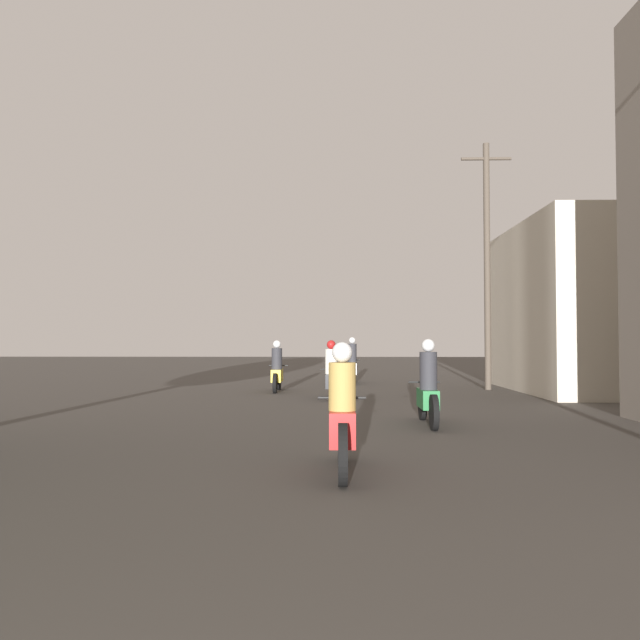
{
  "coord_description": "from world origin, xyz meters",
  "views": [
    {
      "loc": [
        0.31,
        -0.1,
        1.56
      ],
      "look_at": [
        -0.16,
        17.89,
        2.16
      ],
      "focal_mm": 35.0,
      "sensor_mm": 36.0,
      "label": 1
    }
  ],
  "objects_px": {
    "motorcycle_black": "(331,375)",
    "building_right_far": "(598,308)",
    "motorcycle_yellow": "(277,371)",
    "utility_pole_far": "(487,261)",
    "motorcycle_green": "(428,391)",
    "motorcycle_white": "(352,365)",
    "motorcycle_red": "(342,420)"
  },
  "relations": [
    {
      "from": "motorcycle_yellow",
      "to": "motorcycle_white",
      "type": "xyz_separation_m",
      "value": [
        2.4,
        3.73,
        0.05
      ]
    },
    {
      "from": "motorcycle_black",
      "to": "building_right_far",
      "type": "distance_m",
      "value": 8.98
    },
    {
      "from": "motorcycle_green",
      "to": "utility_pole_far",
      "type": "height_order",
      "value": "utility_pole_far"
    },
    {
      "from": "motorcycle_green",
      "to": "building_right_far",
      "type": "relative_size",
      "value": 0.28
    },
    {
      "from": "motorcycle_green",
      "to": "motorcycle_yellow",
      "type": "bearing_deg",
      "value": 120.95
    },
    {
      "from": "motorcycle_green",
      "to": "motorcycle_red",
      "type": "bearing_deg",
      "value": -105.29
    },
    {
      "from": "motorcycle_red",
      "to": "utility_pole_far",
      "type": "distance_m",
      "value": 13.94
    },
    {
      "from": "motorcycle_black",
      "to": "motorcycle_white",
      "type": "xyz_separation_m",
      "value": [
        0.72,
        6.01,
        0.05
      ]
    },
    {
      "from": "motorcycle_red",
      "to": "motorcycle_green",
      "type": "height_order",
      "value": "motorcycle_green"
    },
    {
      "from": "motorcycle_yellow",
      "to": "motorcycle_green",
      "type": "bearing_deg",
      "value": -64.43
    },
    {
      "from": "motorcycle_green",
      "to": "motorcycle_yellow",
      "type": "distance_m",
      "value": 8.26
    },
    {
      "from": "motorcycle_green",
      "to": "motorcycle_black",
      "type": "distance_m",
      "value": 5.52
    },
    {
      "from": "utility_pole_far",
      "to": "motorcycle_green",
      "type": "bearing_deg",
      "value": -110.48
    },
    {
      "from": "motorcycle_yellow",
      "to": "motorcycle_white",
      "type": "height_order",
      "value": "motorcycle_white"
    },
    {
      "from": "motorcycle_green",
      "to": "motorcycle_white",
      "type": "distance_m",
      "value": 11.27
    },
    {
      "from": "motorcycle_yellow",
      "to": "utility_pole_far",
      "type": "bearing_deg",
      "value": 8.38
    },
    {
      "from": "motorcycle_black",
      "to": "building_right_far",
      "type": "bearing_deg",
      "value": 15.78
    },
    {
      "from": "motorcycle_red",
      "to": "building_right_far",
      "type": "bearing_deg",
      "value": 51.88
    },
    {
      "from": "motorcycle_red",
      "to": "motorcycle_black",
      "type": "xyz_separation_m",
      "value": [
        -0.2,
        9.42,
        0.0
      ]
    },
    {
      "from": "motorcycle_white",
      "to": "utility_pole_far",
      "type": "distance_m",
      "value": 6.15
    },
    {
      "from": "motorcycle_black",
      "to": "utility_pole_far",
      "type": "distance_m",
      "value": 6.87
    },
    {
      "from": "utility_pole_far",
      "to": "motorcycle_red",
      "type": "bearing_deg",
      "value": -110.68
    },
    {
      "from": "motorcycle_green",
      "to": "building_right_far",
      "type": "bearing_deg",
      "value": 56.85
    },
    {
      "from": "motorcycle_red",
      "to": "motorcycle_yellow",
      "type": "height_order",
      "value": "motorcycle_yellow"
    },
    {
      "from": "motorcycle_green",
      "to": "motorcycle_yellow",
      "type": "relative_size",
      "value": 1.1
    },
    {
      "from": "motorcycle_red",
      "to": "utility_pole_far",
      "type": "xyz_separation_m",
      "value": [
        4.77,
        12.62,
        3.5
      ]
    },
    {
      "from": "motorcycle_white",
      "to": "motorcycle_black",
      "type": "bearing_deg",
      "value": -95.99
    },
    {
      "from": "motorcycle_black",
      "to": "motorcycle_yellow",
      "type": "xyz_separation_m",
      "value": [
        -1.68,
        2.28,
        -0.0
      ]
    },
    {
      "from": "motorcycle_red",
      "to": "utility_pole_far",
      "type": "relative_size",
      "value": 0.25
    },
    {
      "from": "motorcycle_yellow",
      "to": "building_right_far",
      "type": "height_order",
      "value": "building_right_far"
    },
    {
      "from": "motorcycle_red",
      "to": "motorcycle_green",
      "type": "relative_size",
      "value": 0.96
    },
    {
      "from": "motorcycle_green",
      "to": "motorcycle_yellow",
      "type": "xyz_separation_m",
      "value": [
        -3.51,
        7.48,
        -0.01
      ]
    }
  ]
}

